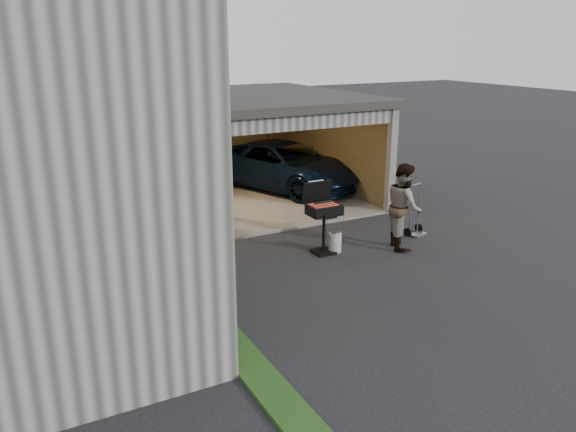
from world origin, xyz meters
name	(u,v)px	position (x,y,z in m)	size (l,w,h in m)	color
ground	(336,296)	(0.00, 0.00, 0.00)	(80.00, 80.00, 0.00)	black
groundcover_strip	(241,354)	(-2.25, -1.00, 0.03)	(0.50, 8.00, 0.06)	#193814
garage	(227,132)	(0.76, 6.79, 1.87)	(6.80, 6.30, 2.90)	#605E59
minivan	(284,167)	(2.59, 6.90, 0.68)	(2.26, 4.89, 1.36)	black
woman	(206,250)	(-1.86, 1.41, 0.73)	(0.54, 0.35, 1.47)	silver
man	(404,206)	(2.59, 1.42, 0.92)	(0.89, 0.70, 1.84)	#512D1F
bbq_grill	(323,212)	(0.90, 1.92, 0.89)	(0.67, 0.59, 1.50)	black
propane_tank	(335,243)	(1.15, 1.83, 0.21)	(0.28, 0.28, 0.41)	beige
plywood_panel	(180,275)	(-2.40, 1.27, 0.41)	(0.04, 0.75, 0.84)	#562A1D
hand_truck	(416,225)	(3.37, 1.88, 0.23)	(0.54, 0.47, 1.22)	gray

